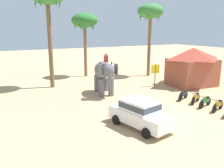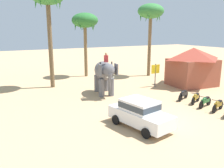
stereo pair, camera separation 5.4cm
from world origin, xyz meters
name	(u,v)px [view 1 (the left image)]	position (x,y,z in m)	size (l,w,h in m)	color
ground_plane	(149,122)	(0.00, 0.00, 0.00)	(120.00, 120.00, 0.00)	tan
car_sedan_foreground	(140,113)	(-0.93, -0.32, 0.93)	(2.45, 4.35, 1.70)	white
elephant_with_mahout	(104,73)	(0.55, 7.39, 1.99)	(2.27, 4.01, 3.88)	slate
motorcycle_second_in_row	(218,105)	(5.75, -0.68, 0.46)	(1.75, 0.72, 0.94)	black
motorcycle_mid_row	(205,101)	(5.67, 0.39, 0.46)	(1.77, 0.67, 0.94)	black
motorcycle_fourth_in_row	(196,98)	(5.81, 1.43, 0.46)	(1.68, 0.88, 0.94)	black
motorcycle_far_in_row	(183,94)	(5.62, 2.61, 0.46)	(1.70, 0.84, 0.94)	black
palm_tree_left_of_road	(150,14)	(9.60, 12.69, 7.73)	(3.20, 3.20, 8.92)	brown
palm_tree_far_back	(85,22)	(2.36, 16.20, 6.71)	(3.20, 3.20, 7.82)	brown
roadside_hut	(192,66)	(10.30, 6.13, 2.12)	(5.34, 4.61, 4.00)	#994C38
signboard_yellow	(155,71)	(6.52, 7.53, 1.69)	(1.00, 0.10, 2.40)	#4C4C51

